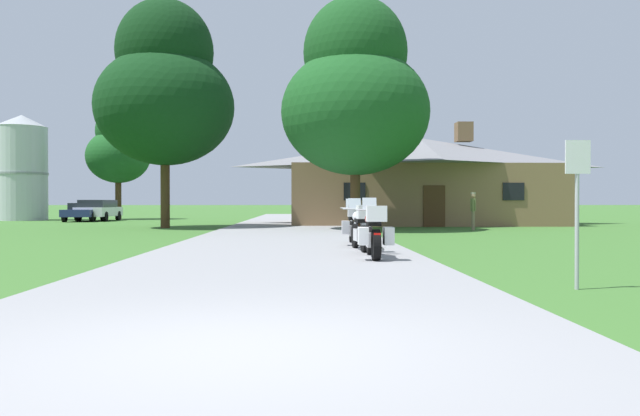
{
  "coord_description": "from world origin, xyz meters",
  "views": [
    {
      "loc": [
        0.52,
        -5.16,
        1.25
      ],
      "look_at": [
        1.22,
        20.75,
        1.01
      ],
      "focal_mm": 35.16,
      "sensor_mm": 36.0,
      "label": 1
    }
  ],
  "objects": [
    {
      "name": "stone_lodge",
      "position": [
        7.17,
        30.64,
        2.54
      ],
      "size": [
        15.34,
        9.01,
        5.84
      ],
      "color": "brown",
      "rests_on": "ground"
    },
    {
      "name": "tree_by_lodge_front",
      "position": [
        2.83,
        22.47,
        6.02
      ],
      "size": [
        6.56,
        6.56,
        10.31
      ],
      "color": "#422D19",
      "rests_on": "ground"
    },
    {
      "name": "parked_navy_sedan_far_left",
      "position": [
        -13.76,
        36.06,
        0.64
      ],
      "size": [
        2.09,
        4.29,
        1.2
      ],
      "rotation": [
        0.0,
        0.0,
        0.05
      ],
      "color": "navy",
      "rests_on": "ground"
    },
    {
      "name": "motorcycle_silver_farthest_in_row",
      "position": [
        1.95,
        12.43,
        0.61
      ],
      "size": [
        0.72,
        2.08,
        1.3
      ],
      "rotation": [
        0.0,
        0.0,
        -0.01
      ],
      "color": "black",
      "rests_on": "asphalt_driveway"
    },
    {
      "name": "asphalt_driveway",
      "position": [
        0.0,
        18.0,
        0.03
      ],
      "size": [
        6.4,
        80.0,
        0.06
      ],
      "primitive_type": "cube",
      "color": "gray",
      "rests_on": "ground"
    },
    {
      "name": "metal_signpost_roadside",
      "position": [
        4.45,
        3.7,
        1.35
      ],
      "size": [
        0.36,
        0.06,
        2.14
      ],
      "color": "#9EA0A5",
      "rests_on": "ground"
    },
    {
      "name": "bystander_olive_shirt_near_lodge",
      "position": [
        8.11,
        22.56,
        0.95
      ],
      "size": [
        0.32,
        0.53,
        1.69
      ],
      "rotation": [
        0.0,
        0.0,
        4.39
      ],
      "color": "#75664C",
      "rests_on": "ground"
    },
    {
      "name": "tree_left_near",
      "position": [
        -6.16,
        25.31,
        6.67
      ],
      "size": [
        6.67,
        6.67,
        11.04
      ],
      "color": "#422D19",
      "rests_on": "ground"
    },
    {
      "name": "ground_plane",
      "position": [
        0.0,
        20.0,
        0.0
      ],
      "size": [
        500.0,
        500.0,
        0.0
      ],
      "primitive_type": "plane",
      "color": "#386628"
    },
    {
      "name": "motorcycle_red_nearest_to_camera",
      "position": [
        2.02,
        8.04,
        0.61
      ],
      "size": [
        0.73,
        2.08,
        1.3
      ],
      "rotation": [
        0.0,
        0.0,
        -0.01
      ],
      "color": "black",
      "rests_on": "asphalt_driveway"
    },
    {
      "name": "tree_left_far",
      "position": [
        -12.95,
        40.83,
        5.13
      ],
      "size": [
        4.58,
        4.58,
        8.15
      ],
      "color": "#422D19",
      "rests_on": "ground"
    },
    {
      "name": "motorcycle_white_second_in_row",
      "position": [
        1.95,
        10.25,
        0.62
      ],
      "size": [
        0.67,
        2.08,
        1.3
      ],
      "rotation": [
        0.0,
        0.0,
        0.08
      ],
      "color": "black",
      "rests_on": "asphalt_driveway"
    },
    {
      "name": "metal_silo_distant",
      "position": [
        -18.92,
        38.63,
        3.64
      ],
      "size": [
        3.46,
        3.46,
        7.28
      ],
      "color": "#B2B7BC",
      "rests_on": "ground"
    },
    {
      "name": "parked_white_suv_far_left",
      "position": [
        -13.13,
        36.99,
        0.78
      ],
      "size": [
        1.92,
        4.6,
        1.4
      ],
      "rotation": [
        0.0,
        0.0,
        0.0
      ],
      "color": "silver",
      "rests_on": "ground"
    }
  ]
}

